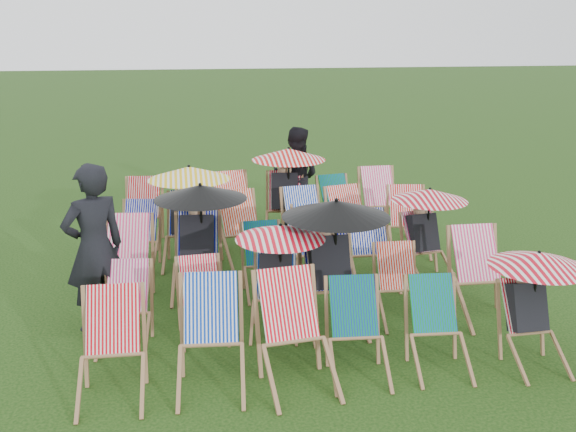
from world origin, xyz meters
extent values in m
plane|color=black|center=(0.00, 0.00, 0.00)|extent=(100.00, 100.00, 0.00)
cube|color=red|center=(-2.02, -1.94, 0.65)|extent=(0.50, 0.38, 0.58)
cube|color=#0830AD|center=(-1.10, -1.92, 0.68)|extent=(0.55, 0.42, 0.61)
cube|color=red|center=(-0.36, -2.00, 0.71)|extent=(0.57, 0.45, 0.63)
cube|color=#0A6A33|center=(0.31, -1.96, 0.61)|extent=(0.49, 0.38, 0.55)
cube|color=#0B7626|center=(1.13, -1.99, 0.60)|extent=(0.47, 0.37, 0.53)
cube|color=red|center=(2.06, -2.11, 0.56)|extent=(0.43, 0.32, 0.50)
cube|color=black|center=(2.07, -2.15, 0.56)|extent=(0.36, 0.37, 0.53)
sphere|color=tan|center=(2.06, -2.07, 0.84)|extent=(0.19, 0.19, 0.19)
cylinder|color=black|center=(2.12, -2.19, 0.79)|extent=(0.03, 0.03, 0.62)
cone|color=red|center=(2.12, -2.19, 1.08)|extent=(0.97, 0.97, 0.15)
cube|color=#CD296E|center=(-1.96, -0.95, 0.58)|extent=(0.48, 0.37, 0.52)
cube|color=red|center=(-1.18, -0.87, 0.56)|extent=(0.44, 0.34, 0.51)
cube|color=#072F9A|center=(-0.31, -0.89, 0.58)|extent=(0.50, 0.41, 0.52)
cube|color=black|center=(-0.32, -0.94, 0.58)|extent=(0.43, 0.44, 0.55)
sphere|color=tan|center=(-0.30, -0.85, 0.87)|extent=(0.19, 0.19, 0.19)
cylinder|color=black|center=(-0.27, -0.98, 0.82)|extent=(0.03, 0.03, 0.64)
cone|color=red|center=(-0.27, -0.98, 1.12)|extent=(1.01, 1.01, 0.16)
cube|color=#07089A|center=(0.29, -0.87, 0.70)|extent=(0.54, 0.40, 0.63)
cube|color=black|center=(0.29, -0.93, 0.70)|extent=(0.45, 0.47, 0.66)
sphere|color=tan|center=(0.29, -0.82, 1.05)|extent=(0.23, 0.23, 0.23)
cylinder|color=black|center=(0.36, -0.97, 1.00)|extent=(0.03, 0.03, 0.77)
cone|color=black|center=(0.36, -0.97, 1.35)|extent=(1.22, 1.22, 0.19)
cube|color=red|center=(1.13, -0.85, 0.58)|extent=(0.45, 0.35, 0.52)
cube|color=#EF2F72|center=(2.10, -0.90, 0.70)|extent=(0.53, 0.40, 0.62)
cube|color=#F93172|center=(-2.03, 0.32, 0.69)|extent=(0.57, 0.45, 0.62)
cube|color=#0811A9|center=(-1.15, 0.35, 0.68)|extent=(0.55, 0.43, 0.61)
cube|color=black|center=(-1.15, 0.30, 0.68)|extent=(0.47, 0.49, 0.64)
sphere|color=tan|center=(-1.14, 0.41, 1.02)|extent=(0.22, 0.22, 0.22)
cylinder|color=black|center=(-1.09, 0.25, 0.96)|extent=(0.03, 0.03, 0.75)
cone|color=black|center=(-1.09, 0.25, 1.30)|extent=(1.18, 1.18, 0.18)
cube|color=#0B7331|center=(-0.33, 0.21, 0.59)|extent=(0.45, 0.34, 0.53)
cube|color=#0833AF|center=(0.40, 0.34, 0.70)|extent=(0.56, 0.44, 0.63)
cube|color=#06158F|center=(1.13, 0.30, 0.64)|extent=(0.50, 0.37, 0.58)
cube|color=#D0296E|center=(1.89, 0.33, 0.59)|extent=(0.49, 0.39, 0.53)
cube|color=black|center=(1.90, 0.28, 0.59)|extent=(0.42, 0.44, 0.56)
sphere|color=tan|center=(1.88, 0.38, 0.88)|extent=(0.19, 0.19, 0.19)
cylinder|color=black|center=(1.96, 0.26, 0.84)|extent=(0.03, 0.03, 0.65)
cone|color=#B50918|center=(1.96, 0.26, 1.13)|extent=(1.02, 1.02, 0.16)
cube|color=#080CAB|center=(-1.93, 1.45, 0.62)|extent=(0.53, 0.43, 0.56)
cube|color=#0715A2|center=(-1.26, 1.49, 0.68)|extent=(0.56, 0.44, 0.61)
cube|color=black|center=(-1.27, 1.44, 0.68)|extent=(0.48, 0.50, 0.64)
sphere|color=tan|center=(-1.25, 1.55, 1.02)|extent=(0.22, 0.22, 0.22)
cylinder|color=black|center=(-1.21, 1.39, 0.96)|extent=(0.03, 0.03, 0.75)
cone|color=yellow|center=(-1.21, 1.39, 1.31)|extent=(1.18, 1.18, 0.18)
cube|color=red|center=(-0.52, 1.42, 0.68)|extent=(0.58, 0.47, 0.61)
cube|color=#0828A5|center=(0.46, 1.49, 0.68)|extent=(0.55, 0.43, 0.61)
cube|color=red|center=(1.13, 1.47, 0.68)|extent=(0.58, 0.47, 0.61)
cube|color=red|center=(2.09, 1.45, 0.66)|extent=(0.55, 0.45, 0.59)
cube|color=red|center=(-1.93, 2.61, 0.68)|extent=(0.56, 0.44, 0.61)
cube|color=red|center=(-1.13, 2.66, 0.65)|extent=(0.50, 0.38, 0.59)
cube|color=red|center=(-0.53, 2.55, 0.71)|extent=(0.60, 0.49, 0.64)
cube|color=red|center=(0.36, 2.54, 0.69)|extent=(0.58, 0.47, 0.62)
cube|color=black|center=(0.36, 2.49, 0.69)|extent=(0.50, 0.52, 0.65)
sphere|color=tan|center=(0.37, 2.60, 1.04)|extent=(0.23, 0.23, 0.23)
cylinder|color=black|center=(0.41, 2.44, 0.98)|extent=(0.03, 0.03, 0.76)
cone|color=red|center=(0.41, 2.44, 1.33)|extent=(1.20, 1.20, 0.19)
cube|color=#0A7025|center=(1.21, 2.51, 0.63)|extent=(0.53, 0.43, 0.57)
cube|color=#F23075|center=(1.98, 2.56, 0.71)|extent=(0.53, 0.39, 0.63)
imported|color=black|center=(-2.30, -0.73, 0.96)|extent=(0.83, 0.73, 1.91)
imported|color=black|center=(0.61, 2.88, 0.85)|extent=(1.04, 0.96, 1.71)
camera|label=1|loc=(-1.33, -7.64, 3.26)|focal=40.00mm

